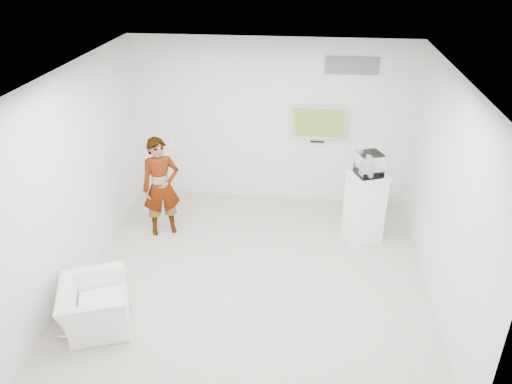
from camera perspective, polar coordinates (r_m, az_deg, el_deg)
room at (r=6.74m, az=-0.17°, el=0.96°), size 5.01×5.01×3.00m
tv at (r=8.95m, az=7.14°, el=7.91°), size 1.00×0.08×0.60m
logo_decal at (r=8.73m, az=10.91°, el=13.99°), size 0.90×0.02×0.30m
person at (r=8.26m, az=-10.80°, el=0.57°), size 0.73×0.63×1.69m
armchair at (r=6.82m, az=-17.99°, el=-12.21°), size 1.09×1.16×0.61m
pedestal at (r=8.25m, az=12.27°, el=-1.69°), size 0.74×0.74×1.15m
floor_uplight at (r=9.49m, az=14.19°, el=-0.82°), size 0.25×0.25×0.30m
vitrine at (r=7.92m, az=12.80°, el=3.11°), size 0.47×0.47×0.36m
console at (r=7.95m, az=12.75°, el=2.66°), size 0.11×0.17×0.23m
wii_remote at (r=8.15m, az=-9.63°, el=5.51°), size 0.10×0.14×0.04m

